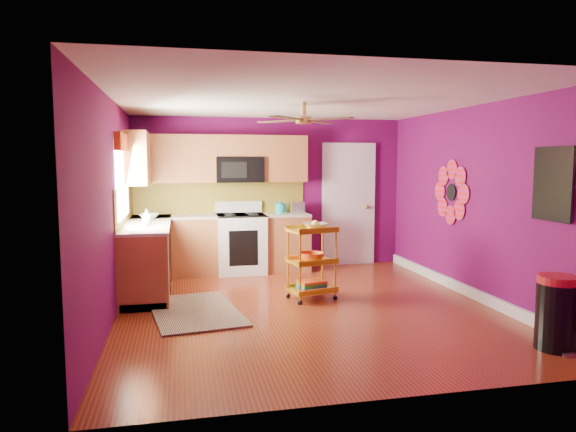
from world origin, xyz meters
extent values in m
plane|color=maroon|center=(0.00, 0.00, 0.00)|extent=(5.00, 5.00, 0.00)
cube|color=#5F0A4E|center=(0.00, 2.50, 1.25)|extent=(4.50, 0.04, 2.50)
cube|color=#5F0A4E|center=(0.00, -2.50, 1.25)|extent=(4.50, 0.04, 2.50)
cube|color=#5F0A4E|center=(-2.25, 0.00, 1.25)|extent=(0.04, 5.00, 2.50)
cube|color=#5F0A4E|center=(2.25, 0.00, 1.25)|extent=(0.04, 5.00, 2.50)
cube|color=silver|center=(0.00, 0.00, 2.50)|extent=(4.50, 5.00, 0.04)
cube|color=white|center=(2.22, 0.00, 0.07)|extent=(0.05, 4.90, 0.14)
cube|color=brown|center=(-1.95, 1.35, 0.45)|extent=(0.60, 2.30, 0.90)
cube|color=brown|center=(-0.85, 2.20, 0.45)|extent=(2.80, 0.60, 0.90)
cube|color=beige|center=(-1.95, 1.35, 0.92)|extent=(0.63, 2.30, 0.04)
cube|color=beige|center=(-0.85, 2.20, 0.92)|extent=(2.80, 0.63, 0.04)
cube|color=black|center=(-1.95, 1.35, 0.05)|extent=(0.54, 2.30, 0.10)
cube|color=black|center=(-0.85, 2.20, 0.05)|extent=(2.80, 0.54, 0.10)
cube|color=white|center=(-0.55, 2.17, 0.46)|extent=(0.76, 0.66, 0.92)
cube|color=black|center=(-0.55, 2.17, 0.93)|extent=(0.76, 0.62, 0.03)
cube|color=white|center=(-0.55, 2.45, 1.04)|extent=(0.76, 0.06, 0.18)
cube|color=black|center=(-0.55, 1.84, 0.45)|extent=(0.45, 0.02, 0.55)
cube|color=brown|center=(-1.59, 2.33, 1.83)|extent=(1.32, 0.33, 0.75)
cube|color=brown|center=(0.19, 2.33, 1.83)|extent=(0.72, 0.33, 0.75)
cube|color=brown|center=(-0.55, 2.33, 2.03)|extent=(0.76, 0.33, 0.34)
cube|color=brown|center=(-2.08, 1.85, 1.83)|extent=(0.33, 1.30, 0.75)
cube|color=black|center=(-0.55, 2.30, 1.65)|extent=(0.76, 0.38, 0.40)
cube|color=#6D6518|center=(-0.85, 2.49, 1.20)|extent=(2.80, 0.01, 0.51)
cube|color=#6D6518|center=(-2.24, 1.35, 1.20)|extent=(0.01, 2.30, 0.51)
cube|color=white|center=(-2.23, 1.05, 1.55)|extent=(0.03, 1.20, 1.00)
cube|color=#CE4712|center=(-2.20, 1.05, 2.02)|extent=(0.08, 1.35, 0.22)
cube|color=white|center=(1.35, 2.48, 1.02)|extent=(0.85, 0.04, 2.05)
cube|color=white|center=(1.35, 2.46, 1.02)|extent=(0.95, 0.02, 2.15)
sphere|color=#BF8C3F|center=(1.67, 2.42, 1.00)|extent=(0.07, 0.07, 0.07)
cylinder|color=black|center=(2.23, 0.60, 1.35)|extent=(0.01, 0.24, 0.24)
cube|color=#19A8A7|center=(2.23, -1.40, 1.55)|extent=(0.03, 0.52, 0.72)
cube|color=black|center=(2.21, -1.40, 1.55)|extent=(0.01, 0.56, 0.76)
cylinder|color=#BF8C3F|center=(0.00, 0.20, 2.42)|extent=(0.06, 0.06, 0.16)
cylinder|color=#BF8C3F|center=(0.00, 0.20, 2.28)|extent=(0.20, 0.20, 0.08)
cube|color=#4C2D19|center=(0.27, 0.47, 2.28)|extent=(0.47, 0.47, 0.01)
cube|color=#4C2D19|center=(-0.27, 0.47, 2.28)|extent=(0.47, 0.47, 0.01)
cube|color=#4C2D19|center=(-0.27, -0.07, 2.28)|extent=(0.47, 0.47, 0.01)
cube|color=#4C2D19|center=(0.27, -0.07, 2.28)|extent=(0.47, 0.47, 0.01)
cube|color=black|center=(-1.35, 0.09, 0.01)|extent=(1.19, 1.70, 0.02)
cylinder|color=gold|center=(-0.06, 0.12, 0.48)|extent=(0.02, 0.02, 0.88)
cylinder|color=gold|center=(0.44, 0.24, 0.48)|extent=(0.02, 0.02, 0.88)
cylinder|color=gold|center=(-0.14, 0.47, 0.48)|extent=(0.02, 0.02, 0.88)
cylinder|color=gold|center=(0.36, 0.58, 0.48)|extent=(0.02, 0.02, 0.88)
sphere|color=black|center=(-0.06, 0.12, 0.03)|extent=(0.06, 0.06, 0.06)
sphere|color=black|center=(0.44, 0.24, 0.03)|extent=(0.06, 0.06, 0.06)
sphere|color=black|center=(-0.14, 0.47, 0.03)|extent=(0.06, 0.06, 0.06)
sphere|color=black|center=(0.36, 0.58, 0.03)|extent=(0.06, 0.06, 0.06)
cube|color=gold|center=(0.15, 0.35, 0.90)|extent=(0.65, 0.53, 0.03)
cube|color=gold|center=(0.15, 0.35, 0.50)|extent=(0.65, 0.53, 0.03)
cube|color=gold|center=(0.15, 0.35, 0.12)|extent=(0.65, 0.53, 0.03)
imported|color=beige|center=(0.20, 0.37, 0.96)|extent=(0.38, 0.38, 0.08)
sphere|color=yellow|center=(0.20, 0.37, 0.98)|extent=(0.10, 0.10, 0.10)
imported|color=#CE4712|center=(0.15, 0.35, 0.56)|extent=(0.39, 0.39, 0.10)
cube|color=navy|center=(0.15, 0.35, 0.16)|extent=(0.38, 0.32, 0.04)
cube|color=#267233|center=(0.15, 0.35, 0.20)|extent=(0.38, 0.32, 0.04)
cube|color=#CE4712|center=(0.15, 0.35, 0.23)|extent=(0.38, 0.32, 0.03)
cylinder|color=black|center=(1.96, -1.86, 0.32)|extent=(0.45, 0.45, 0.64)
cylinder|color=#AE181E|center=(1.96, -1.86, 0.67)|extent=(0.37, 0.37, 0.07)
cube|color=beige|center=(1.96, -2.04, 0.02)|extent=(0.14, 0.09, 0.03)
cylinder|color=teal|center=(0.12, 2.27, 1.02)|extent=(0.18, 0.18, 0.16)
sphere|color=teal|center=(0.12, 2.27, 1.12)|extent=(0.06, 0.06, 0.06)
cube|color=beige|center=(0.40, 2.25, 1.03)|extent=(0.22, 0.15, 0.18)
imported|color=#EA3F72|center=(-1.94, 1.18, 1.03)|extent=(0.08, 0.09, 0.18)
imported|color=white|center=(-1.96, 1.51, 1.03)|extent=(0.14, 0.14, 0.17)
imported|color=white|center=(-1.95, 1.86, 0.98)|extent=(0.29, 0.29, 0.07)
imported|color=white|center=(-1.93, 0.96, 0.98)|extent=(0.11, 0.11, 0.09)
camera|label=1|loc=(-1.50, -5.95, 1.77)|focal=32.00mm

